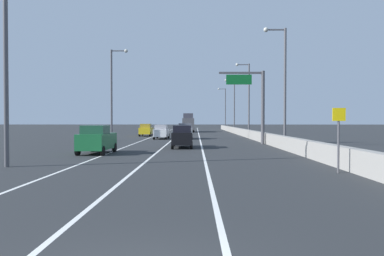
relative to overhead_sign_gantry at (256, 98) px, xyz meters
name	(u,v)px	position (x,y,z in m)	size (l,w,h in m)	color
ground_plane	(191,134)	(-7.09, 31.04, -4.73)	(320.00, 320.00, 0.00)	#26282B
lane_stripe_left	(156,135)	(-12.59, 22.04, -4.73)	(0.16, 130.00, 0.00)	silver
lane_stripe_center	(177,135)	(-9.09, 22.04, -4.73)	(0.16, 130.00, 0.00)	silver
lane_stripe_right	(199,135)	(-5.59, 22.04, -4.73)	(0.16, 130.00, 0.00)	silver
jersey_barrier_right	(257,136)	(1.34, 7.04, -4.18)	(0.60, 120.00, 1.10)	gray
overhead_sign_gantry	(256,98)	(0.00, 0.00, 0.00)	(4.68, 0.36, 7.50)	#47474C
speed_advisory_sign	(339,135)	(0.44, -20.87, -2.96)	(0.60, 0.11, 3.00)	#4C4C51
lamp_post_right_second	(282,79)	(1.95, -3.32, 1.58)	(2.14, 0.44, 11.09)	#4C4C51
lamp_post_right_third	(247,95)	(1.69, 18.20, 1.58)	(2.14, 0.44, 11.09)	#4C4C51
lamp_post_right_fourth	(233,102)	(1.73, 39.72, 1.58)	(2.14, 0.44, 11.09)	#4C4C51
lamp_post_right_fifth	(224,106)	(1.58, 61.24, 1.58)	(2.14, 0.44, 11.09)	#4C4C51
lamp_post_left_near	(10,45)	(-15.76, -18.83, 1.58)	(2.14, 0.44, 11.09)	#4C4C51
lamp_post_left_mid	(113,89)	(-16.15, 6.99, 1.58)	(2.14, 0.44, 11.09)	#4C4C51
car_black_0	(182,137)	(-7.36, -5.05, -3.73)	(1.91, 4.64, 2.00)	black
car_yellow_1	(146,130)	(-13.87, 19.60, -3.77)	(1.83, 4.25, 1.92)	gold
car_gray_2	(185,131)	(-7.53, 10.81, -3.70)	(2.01, 4.33, 2.06)	slate
car_green_3	(97,140)	(-13.37, -11.06, -3.70)	(2.10, 4.18, 2.07)	#196033
car_white_4	(161,132)	(-10.65, 10.67, -3.80)	(1.85, 4.41, 1.87)	white
box_truck	(188,123)	(-7.73, 41.05, -2.91)	(2.65, 9.14, 4.00)	#4C4C51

